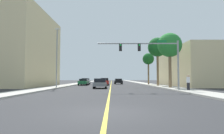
{
  "coord_description": "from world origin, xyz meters",
  "views": [
    {
      "loc": [
        0.24,
        -8.55,
        1.46
      ],
      "look_at": [
        0.39,
        24.8,
        3.35
      ],
      "focal_mm": 31.79,
      "sensor_mm": 36.0,
      "label": 1
    }
  ],
  "objects": [
    {
      "name": "car_red",
      "position": [
        -1.34,
        32.78,
        0.78
      ],
      "size": [
        1.88,
        4.39,
        1.5
      ],
      "rotation": [
        0.0,
        0.0,
        0.03
      ],
      "color": "red",
      "rests_on": "ground"
    },
    {
      "name": "building_right_near",
      "position": [
        20.31,
        30.99,
        3.54
      ],
      "size": [
        17.29,
        21.93,
        7.08
      ],
      "primitive_type": "cube",
      "color": "beige",
      "rests_on": "ground"
    },
    {
      "name": "traffic_signal_mast",
      "position": [
        4.84,
        13.88,
        4.33
      ],
      "size": [
        9.25,
        0.36,
        5.66
      ],
      "color": "gray",
      "rests_on": "sidewalk_right"
    },
    {
      "name": "building_left_near",
      "position": [
        -19.84,
        27.53,
        6.66
      ],
      "size": [
        16.35,
        18.21,
        13.32
      ],
      "primitive_type": "cube",
      "color": "beige",
      "rests_on": "ground"
    },
    {
      "name": "car_black",
      "position": [
        1.81,
        40.87,
        0.7
      ],
      "size": [
        2.08,
        4.19,
        1.36
      ],
      "rotation": [
        0.0,
        0.0,
        0.05
      ],
      "color": "black",
      "rests_on": "ground"
    },
    {
      "name": "car_yellow",
      "position": [
        -1.45,
        41.09,
        0.74
      ],
      "size": [
        1.84,
        4.02,
        1.41
      ],
      "rotation": [
        0.0,
        0.0,
        0.02
      ],
      "color": "gold",
      "rests_on": "ground"
    },
    {
      "name": "palm_mid",
      "position": [
        8.45,
        26.94,
        6.99
      ],
      "size": [
        3.45,
        3.45,
        8.65
      ],
      "color": "brown",
      "rests_on": "sidewalk_right"
    },
    {
      "name": "car_green",
      "position": [
        -5.59,
        32.24,
        0.72
      ],
      "size": [
        1.77,
        4.42,
        1.35
      ],
      "rotation": [
        0.0,
        0.0,
        3.14
      ],
      "color": "#196638",
      "rests_on": "ground"
    },
    {
      "name": "street_lamp",
      "position": [
        -7.86,
        20.35,
        4.92
      ],
      "size": [
        0.56,
        0.28,
        8.68
      ],
      "color": "gray",
      "rests_on": "sidewalk_left"
    },
    {
      "name": "palm_far",
      "position": [
        8.1,
        34.13,
        5.54
      ],
      "size": [
        2.46,
        2.46,
        6.74
      ],
      "color": "brown",
      "rests_on": "sidewalk_right"
    },
    {
      "name": "sidewalk_left",
      "position": [
        -8.7,
        42.0,
        0.07
      ],
      "size": [
        2.66,
        168.0,
        0.15
      ],
      "primitive_type": "cube",
      "color": "#B2ADA3",
      "rests_on": "ground"
    },
    {
      "name": "pedestrian",
      "position": [
        8.76,
        13.62,
        0.99
      ],
      "size": [
        0.38,
        0.38,
        1.68
      ],
      "rotation": [
        0.0,
        0.0,
        4.71
      ],
      "color": "black",
      "rests_on": "sidewalk_right"
    },
    {
      "name": "car_silver",
      "position": [
        -5.97,
        38.23,
        0.77
      ],
      "size": [
        1.89,
        4.31,
        1.47
      ],
      "rotation": [
        0.0,
        0.0,
        3.15
      ],
      "color": "#BCBCC1",
      "rests_on": "ground"
    },
    {
      "name": "sidewalk_right",
      "position": [
        8.7,
        42.0,
        0.07
      ],
      "size": [
        2.66,
        168.0,
        0.15
      ],
      "primitive_type": "cube",
      "color": "#B2ADA3",
      "rests_on": "ground"
    },
    {
      "name": "car_gray",
      "position": [
        -1.49,
        20.46,
        0.73
      ],
      "size": [
        1.93,
        4.1,
        1.42
      ],
      "rotation": [
        0.0,
        0.0,
        0.01
      ],
      "color": "slate",
      "rests_on": "ground"
    },
    {
      "name": "ground",
      "position": [
        0.0,
        42.0,
        0.0
      ],
      "size": [
        192.0,
        192.0,
        0.0
      ],
      "primitive_type": "plane",
      "color": "#2D2D30"
    },
    {
      "name": "lane_marking_center",
      "position": [
        0.0,
        42.0,
        0.0
      ],
      "size": [
        0.16,
        144.0,
        0.01
      ],
      "primitive_type": "cube",
      "color": "yellow",
      "rests_on": "ground"
    },
    {
      "name": "palm_near",
      "position": [
        8.55,
        19.75,
        6.16
      ],
      "size": [
        3.47,
        3.47,
        7.83
      ],
      "color": "brown",
      "rests_on": "sidewalk_right"
    }
  ]
}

